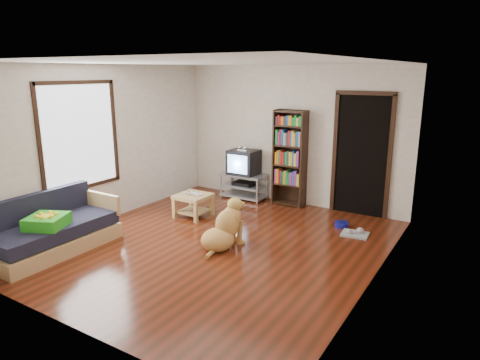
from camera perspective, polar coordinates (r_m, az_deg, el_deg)
The scene contains 18 objects.
ground at distance 6.40m, azimuth -3.07°, elevation -8.56°, with size 5.00×5.00×0.00m, color #5A1E0F.
ceiling at distance 5.90m, azimuth -3.42°, elevation 15.40°, with size 5.00×5.00×0.00m, color white.
wall_back at distance 8.16m, azimuth 6.88°, elevation 5.86°, with size 4.50×4.50×0.00m, color silver.
wall_front at distance 4.27m, azimuth -22.76°, elevation -2.96°, with size 4.50×4.50×0.00m, color silver.
wall_left at distance 7.51m, azimuth -17.52°, elevation 4.57°, with size 5.00×5.00×0.00m, color silver.
wall_right at distance 5.10m, azimuth 17.99°, elevation 0.16°, with size 5.00×5.00×0.00m, color silver.
green_cushion at distance 6.41m, azimuth -24.35°, elevation -5.05°, with size 0.48×0.48×0.16m, color green.
laptop at distance 7.46m, azimuth -6.43°, elevation -1.90°, with size 0.32×0.21×0.03m, color silver.
dog_bowl at distance 7.26m, azimuth 13.38°, elevation -5.78°, with size 0.22×0.22×0.08m, color navy.
grey_rag at distance 6.96m, azimuth 15.06°, elevation -6.99°, with size 0.40×0.32×0.03m, color gray.
window at distance 7.16m, azimuth -20.57°, elevation 5.49°, with size 0.03×1.46×1.70m.
doorway at distance 7.71m, azimuth 15.92°, elevation 3.56°, with size 1.03×0.05×2.19m.
tv_stand at distance 8.57m, azimuth 0.51°, elevation -0.67°, with size 0.90×0.45×0.50m.
crt_tv at distance 8.48m, azimuth 0.59°, elevation 2.45°, with size 0.55×0.52×0.58m.
bookshelf at distance 8.05m, azimuth 6.67°, elevation 3.59°, with size 0.60×0.30×1.80m.
sofa at distance 6.67m, azimuth -23.66°, elevation -6.44°, with size 0.80×1.80×0.80m.
coffee_table at distance 7.52m, azimuth -6.26°, elevation -2.82°, with size 0.55×0.55×0.40m.
dog at distance 6.22m, azimuth -2.09°, elevation -6.59°, with size 0.59×0.89×0.73m.
Camera 1 is at (3.38, -4.83, 2.49)m, focal length 32.00 mm.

